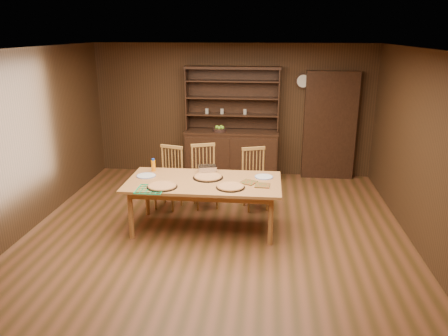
# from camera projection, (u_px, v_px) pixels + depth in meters

# --- Properties ---
(floor) EXTENTS (6.00, 6.00, 0.00)m
(floor) POSITION_uv_depth(u_px,v_px,m) (215.00, 237.00, 6.24)
(floor) COLOR brown
(floor) RESTS_ON ground
(room_shell) EXTENTS (6.00, 6.00, 6.00)m
(room_shell) POSITION_uv_depth(u_px,v_px,m) (214.00, 129.00, 5.76)
(room_shell) COLOR white
(room_shell) RESTS_ON floor
(china_hutch) EXTENTS (1.84, 0.52, 2.17)m
(china_hutch) POSITION_uv_depth(u_px,v_px,m) (232.00, 148.00, 8.67)
(china_hutch) COLOR #321B10
(china_hutch) RESTS_ON floor
(doorway) EXTENTS (1.00, 0.18, 2.10)m
(doorway) POSITION_uv_depth(u_px,v_px,m) (330.00, 126.00, 8.49)
(doorway) COLOR #321B10
(doorway) RESTS_ON floor
(wall_clock) EXTENTS (0.30, 0.05, 0.30)m
(wall_clock) POSITION_uv_depth(u_px,v_px,m) (303.00, 81.00, 8.34)
(wall_clock) COLOR #321B10
(wall_clock) RESTS_ON room_shell
(dining_table) EXTENTS (2.22, 1.11, 0.75)m
(dining_table) POSITION_uv_depth(u_px,v_px,m) (204.00, 185.00, 6.32)
(dining_table) COLOR #A26238
(dining_table) RESTS_ON floor
(chair_left) EXTENTS (0.52, 0.50, 1.03)m
(chair_left) POSITION_uv_depth(u_px,v_px,m) (170.00, 175.00, 7.20)
(chair_left) COLOR #A77839
(chair_left) RESTS_ON floor
(chair_center) EXTENTS (0.54, 0.53, 1.04)m
(chair_center) POSITION_uv_depth(u_px,v_px,m) (204.00, 174.00, 7.24)
(chair_center) COLOR #A77839
(chair_center) RESTS_ON floor
(chair_right) EXTENTS (0.52, 0.50, 1.01)m
(chair_right) POSITION_uv_depth(u_px,v_px,m) (255.00, 176.00, 7.17)
(chair_right) COLOR #A77839
(chair_right) RESTS_ON floor
(pizza_left) EXTENTS (0.42, 0.42, 0.04)m
(pizza_left) POSITION_uv_depth(u_px,v_px,m) (162.00, 186.00, 6.04)
(pizza_left) COLOR black
(pizza_left) RESTS_ON dining_table
(pizza_right) EXTENTS (0.40, 0.40, 0.04)m
(pizza_right) POSITION_uv_depth(u_px,v_px,m) (230.00, 187.00, 6.02)
(pizza_right) COLOR black
(pizza_right) RESTS_ON dining_table
(pizza_center) EXTENTS (0.45, 0.45, 0.04)m
(pizza_center) POSITION_uv_depth(u_px,v_px,m) (208.00, 177.00, 6.42)
(pizza_center) COLOR black
(pizza_center) RESTS_ON dining_table
(cooling_rack) EXTENTS (0.47, 0.47, 0.02)m
(cooling_rack) POSITION_uv_depth(u_px,v_px,m) (150.00, 189.00, 5.94)
(cooling_rack) COLOR #0CA85B
(cooling_rack) RESTS_ON dining_table
(plate_left) EXTENTS (0.29, 0.29, 0.02)m
(plate_left) POSITION_uv_depth(u_px,v_px,m) (146.00, 176.00, 6.49)
(plate_left) COLOR beige
(plate_left) RESTS_ON dining_table
(plate_right) EXTENTS (0.27, 0.27, 0.02)m
(plate_right) POSITION_uv_depth(u_px,v_px,m) (264.00, 177.00, 6.44)
(plate_right) COLOR beige
(plate_right) RESTS_ON dining_table
(foil_dish) EXTENTS (0.31, 0.26, 0.11)m
(foil_dish) POSITION_uv_depth(u_px,v_px,m) (207.00, 169.00, 6.65)
(foil_dish) COLOR silver
(foil_dish) RESTS_ON dining_table
(juice_bottle) EXTENTS (0.06, 0.06, 0.20)m
(juice_bottle) POSITION_uv_depth(u_px,v_px,m) (153.00, 165.00, 6.71)
(juice_bottle) COLOR orange
(juice_bottle) RESTS_ON dining_table
(pot_holder_a) EXTENTS (0.22, 0.22, 0.02)m
(pot_holder_a) POSITION_uv_depth(u_px,v_px,m) (262.00, 185.00, 6.09)
(pot_holder_a) COLOR #A42212
(pot_holder_a) RESTS_ON dining_table
(pot_holder_b) EXTENTS (0.27, 0.27, 0.02)m
(pot_holder_b) POSITION_uv_depth(u_px,v_px,m) (248.00, 182.00, 6.22)
(pot_holder_b) COLOR #A42212
(pot_holder_b) RESTS_ON dining_table
(fruit_bowl) EXTENTS (0.26, 0.26, 0.12)m
(fruit_bowl) POSITION_uv_depth(u_px,v_px,m) (220.00, 129.00, 8.51)
(fruit_bowl) COLOR black
(fruit_bowl) RESTS_ON china_hutch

